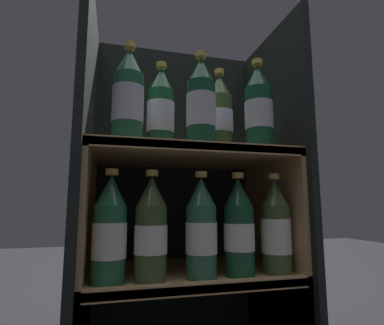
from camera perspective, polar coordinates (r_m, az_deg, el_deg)
The scene contains 15 objects.
fridge_back_wall at distance 1.00m, azimuth -3.26°, elevation -5.51°, with size 0.57×0.02×0.98m, color black.
fridge_side_left at distance 0.81m, azimuth -20.02°, elevation -4.35°, with size 0.02×0.37×0.98m, color black.
fridge_side_right at distance 0.94m, azimuth 15.71°, elevation -5.01°, with size 0.02×0.37×0.98m, color black.
shelf_lower at distance 0.85m, azimuth -0.76°, elevation -23.74°, with size 0.53×0.33×0.28m.
shelf_upper at distance 0.83m, azimuth -0.78°, elevation -10.41°, with size 0.53×0.33×0.59m.
bottle_upper_front_0 at distance 0.75m, azimuth -12.07°, elevation 11.90°, with size 0.07×0.07×0.25m.
bottle_upper_front_1 at distance 0.77m, azimuth 1.72°, elevation 10.98°, with size 0.07×0.07×0.25m.
bottle_upper_front_2 at distance 0.83m, azimuth 12.58°, elevation 9.85°, with size 0.07×0.07×0.25m.
bottle_upper_back_0 at distance 0.83m, azimuth -6.00°, elevation 9.62°, with size 0.07×0.07×0.25m.
bottle_upper_back_1 at distance 0.87m, azimuth 5.31°, elevation 8.84°, with size 0.07×0.07×0.25m.
bottle_lower_front_0 at distance 0.70m, azimuth -15.40°, elevation -12.61°, with size 0.07×0.07×0.25m.
bottle_lower_front_1 at distance 0.71m, azimuth -7.82°, elevation -12.73°, with size 0.07×0.07×0.25m.
bottle_lower_front_2 at distance 0.73m, azimuth 1.78°, elevation -12.70°, with size 0.07×0.07×0.25m.
bottle_lower_front_3 at distance 0.76m, azimuth 8.94°, elevation -12.38°, with size 0.07×0.07×0.25m.
bottle_lower_front_4 at distance 0.81m, azimuth 15.65°, elevation -12.04°, with size 0.07×0.07×0.25m.
Camera 1 is at (-0.20, -0.64, 0.44)m, focal length 28.00 mm.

